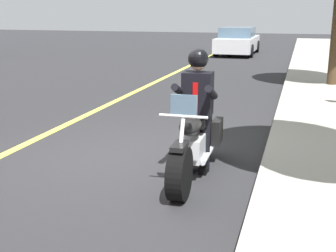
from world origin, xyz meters
The scene contains 5 objects.
ground_plane centered at (0.00, 0.00, 0.00)m, with size 80.00×80.00×0.00m, color #28282B.
lane_center_stripe centered at (0.00, -2.00, 0.01)m, with size 60.00×0.16×0.01m, color #E5DB4C.
motorcycle_main centered at (0.44, 1.11, 0.45)m, with size 2.22×0.63×1.26m.
rider_main centered at (0.25, 1.10, 1.04)m, with size 0.63×0.56×1.74m.
car_dark centered at (-17.25, -0.81, 0.69)m, with size 4.60×1.92×1.40m.
Camera 1 is at (6.11, 2.44, 2.23)m, focal length 47.31 mm.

